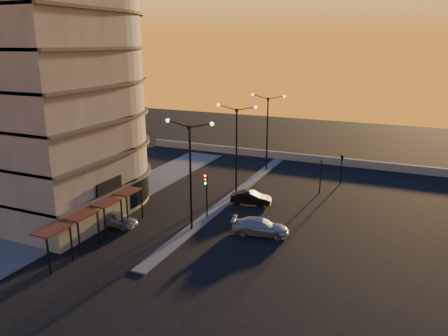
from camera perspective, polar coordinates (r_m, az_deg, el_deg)
ground at (r=37.87m, az=-4.24°, el=-8.07°), size 120.00×120.00×0.00m
sidewalk_west at (r=46.34m, az=-13.45°, el=-3.80°), size 5.00×40.00×0.12m
median at (r=46.26m, az=1.58°, el=-3.38°), size 1.20×36.00×0.12m
parapet at (r=60.11m, az=9.17°, el=1.45°), size 44.00×0.50×1.00m
building at (r=43.20m, az=-21.47°, el=10.27°), size 14.35×17.08×25.00m
streetlamp_near at (r=35.95m, az=-4.42°, el=0.09°), size 4.32×0.32×9.51m
streetlamp_mid at (r=44.72m, az=1.64°, el=3.32°), size 4.32×0.32×9.51m
streetlamp_far at (r=53.92m, az=5.69°, el=5.45°), size 4.32×0.32×9.51m
traffic_light_main at (r=39.19m, az=-2.36°, el=-2.66°), size 0.28×0.44×4.25m
signal_east_a at (r=47.17m, az=12.50°, el=-0.99°), size 0.13×0.16×3.60m
signal_east_b at (r=50.43m, az=15.18°, el=1.31°), size 0.42×1.99×3.60m
car_hatchback at (r=39.49m, az=-13.97°, el=-6.43°), size 3.96×1.65×1.34m
car_sedan at (r=43.41m, az=3.55°, el=-3.90°), size 4.16×2.06×1.31m
car_wagon at (r=36.82m, az=4.73°, el=-7.65°), size 4.98×2.74×1.37m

